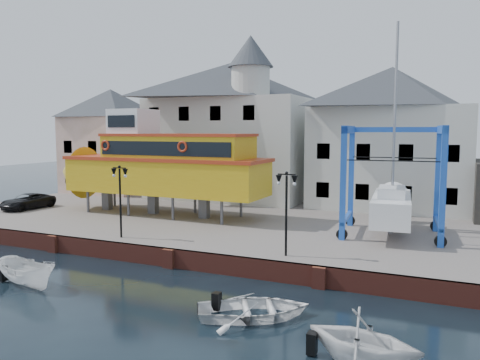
% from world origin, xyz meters
% --- Properties ---
extents(ground, '(140.00, 140.00, 0.00)m').
position_xyz_m(ground, '(0.00, 0.00, 0.00)').
color(ground, black).
rests_on(ground, ground).
extents(hardstanding, '(44.00, 22.00, 1.00)m').
position_xyz_m(hardstanding, '(0.00, 11.00, 0.50)').
color(hardstanding, '#675E58').
rests_on(hardstanding, ground).
extents(quay_wall, '(44.00, 0.47, 1.00)m').
position_xyz_m(quay_wall, '(-0.00, 0.10, 0.50)').
color(quay_wall, maroon).
rests_on(quay_wall, ground).
extents(building_pink, '(8.00, 7.00, 10.30)m').
position_xyz_m(building_pink, '(-18.00, 18.00, 6.15)').
color(building_pink, tan).
rests_on(building_pink, hardstanding).
extents(building_white_main, '(14.00, 8.30, 14.00)m').
position_xyz_m(building_white_main, '(-4.87, 18.39, 7.34)').
color(building_white_main, silver).
rests_on(building_white_main, hardstanding).
extents(building_white_right, '(12.00, 8.00, 11.20)m').
position_xyz_m(building_white_right, '(9.00, 19.00, 6.60)').
color(building_white_right, silver).
rests_on(building_white_right, hardstanding).
extents(lamp_post_left, '(1.12, 0.32, 4.20)m').
position_xyz_m(lamp_post_left, '(-4.00, 1.20, 4.17)').
color(lamp_post_left, black).
rests_on(lamp_post_left, hardstanding).
extents(lamp_post_right, '(1.12, 0.32, 4.20)m').
position_xyz_m(lamp_post_right, '(6.00, 1.20, 4.17)').
color(lamp_post_right, black).
rests_on(lamp_post_right, hardstanding).
extents(tour_boat, '(17.87, 4.66, 7.74)m').
position_xyz_m(tour_boat, '(-6.71, 8.57, 4.65)').
color(tour_boat, '#59595E').
rests_on(tour_boat, hardstanding).
extents(travel_lift, '(6.11, 8.35, 12.41)m').
position_xyz_m(travel_lift, '(10.23, 8.76, 3.08)').
color(travel_lift, blue).
rests_on(travel_lift, hardstanding).
extents(van, '(2.27, 4.45, 1.20)m').
position_xyz_m(van, '(-17.09, 6.38, 1.60)').
color(van, black).
rests_on(van, hardstanding).
extents(motorboat_a, '(3.99, 2.12, 1.46)m').
position_xyz_m(motorboat_a, '(-4.46, -5.12, 0.00)').
color(motorboat_a, white).
rests_on(motorboat_a, ground).
extents(motorboat_b, '(5.32, 4.84, 0.90)m').
position_xyz_m(motorboat_b, '(6.50, -4.30, 0.00)').
color(motorboat_b, white).
rests_on(motorboat_b, ground).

